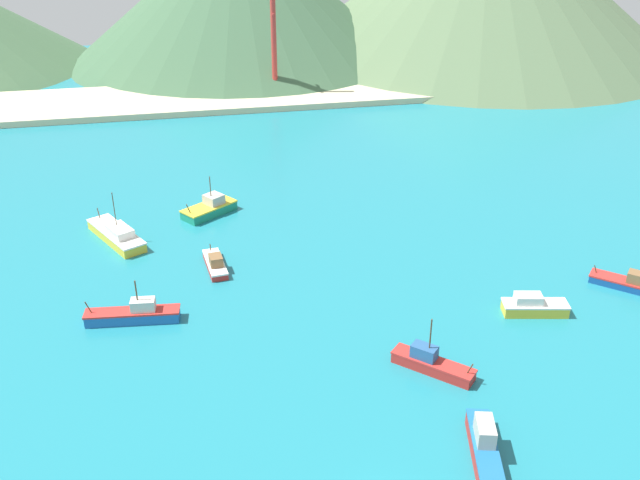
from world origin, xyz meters
TOP-DOWN VIEW (x-y plane):
  - ground at (0.00, 30.00)m, footprint 260.00×280.00m
  - fishing_boat_0 at (9.32, 3.59)m, footprint 4.16×9.39m
  - fishing_boat_1 at (9.07, 15.33)m, footprint 7.04×6.87m
  - fishing_boat_3 at (22.90, 22.37)m, footprint 7.12×3.57m
  - fishing_boat_4 at (-20.95, 48.37)m, footprint 7.86×11.19m
  - fishing_boat_5 at (-8.92, 54.05)m, footprint 8.02×6.99m
  - fishing_boat_6 at (35.72, 24.89)m, footprint 7.26×6.94m
  - fishing_boat_7 at (-18.26, 29.27)m, footprint 9.85×2.94m
  - fishing_boat_8 at (-9.28, 38.68)m, footprint 2.65×6.84m
  - beach_strip at (0.00, 109.60)m, footprint 247.00×21.80m
  - radio_tower at (8.14, 108.95)m, footprint 2.72×2.17m

SIDE VIEW (x-z plane):
  - ground at x=0.00m, z-range -0.50..0.00m
  - beach_strip at x=0.00m, z-range 0.00..1.20m
  - fishing_boat_8 at x=-9.28m, z-range -0.35..1.70m
  - fishing_boat_6 at x=35.72m, z-range -0.38..1.83m
  - fishing_boat_1 at x=9.07m, z-range -1.95..3.63m
  - fishing_boat_7 at x=-18.26m, z-range -1.55..3.29m
  - fishing_boat_4 at x=-20.95m, z-range -2.52..4.26m
  - fishing_boat_3 at x=22.90m, z-range -0.27..2.02m
  - fishing_boat_5 at x=-8.92m, z-range -1.82..3.62m
  - fishing_boat_0 at x=9.32m, z-range -0.48..2.55m
  - radio_tower at x=8.14m, z-range 0.27..27.46m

